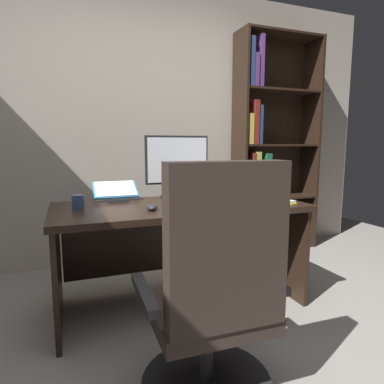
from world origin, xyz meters
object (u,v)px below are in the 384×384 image
object	(u,v)px
bookshelf	(266,156)
coffee_mug	(78,202)
monitor	(177,167)
notepad	(219,201)
pen	(221,200)
keyboard	(197,205)
computer_mouse	(152,207)
desk	(177,229)
open_binder	(260,203)
laptop	(230,188)
office_chair	(215,306)
reading_stand_with_book	(116,191)

from	to	relation	value
bookshelf	coffee_mug	bearing A→B (deg)	-156.80
monitor	notepad	xyz separation A→B (m)	(0.22, -0.27, -0.23)
pen	coffee_mug	distance (m)	0.97
keyboard	computer_mouse	distance (m)	0.30
bookshelf	keyboard	world-z (taller)	bookshelf
desk	open_binder	distance (m)	0.61
laptop	notepad	size ratio (longest dim) A/B	1.68
monitor	notepad	distance (m)	0.42
bookshelf	office_chair	bearing A→B (deg)	-127.69
pen	reading_stand_with_book	bearing A→B (deg)	155.26
coffee_mug	computer_mouse	bearing A→B (deg)	-28.91
computer_mouse	open_binder	xyz separation A→B (m)	(0.74, -0.05, -0.01)
monitor	pen	size ratio (longest dim) A/B	3.49
bookshelf	notepad	size ratio (longest dim) A/B	10.65
bookshelf	computer_mouse	distance (m)	1.84
monitor	open_binder	xyz separation A→B (m)	(0.44, -0.46, -0.23)
open_binder	notepad	world-z (taller)	open_binder
notepad	coffee_mug	bearing A→B (deg)	174.24
office_chair	reading_stand_with_book	distance (m)	1.30
keyboard	notepad	size ratio (longest dim) A/B	2.00
pen	open_binder	bearing A→B (deg)	-43.00
office_chair	notepad	size ratio (longest dim) A/B	5.06
desk	pen	bearing A→B (deg)	-16.73
desk	coffee_mug	distance (m)	0.70
computer_mouse	open_binder	size ratio (longest dim) A/B	0.21
computer_mouse	notepad	world-z (taller)	computer_mouse
desk	notepad	distance (m)	0.36
notepad	coffee_mug	xyz separation A→B (m)	(-0.94, 0.10, 0.04)
laptop	keyboard	xyz separation A→B (m)	(-0.45, -0.41, -0.04)
notepad	open_binder	bearing A→B (deg)	-40.30
bookshelf	office_chair	size ratio (longest dim) A/B	2.10
office_chair	laptop	distance (m)	1.40
office_chair	reading_stand_with_book	xyz separation A→B (m)	(-0.23, 1.23, 0.34)
office_chair	pen	xyz separation A→B (m)	(0.46, 0.91, 0.29)
office_chair	computer_mouse	distance (m)	0.83
office_chair	laptop	bearing A→B (deg)	62.10
desk	bookshelf	bearing A→B (deg)	33.30
laptop	notepad	world-z (taller)	laptop
pen	office_chair	bearing A→B (deg)	-116.93
office_chair	keyboard	size ratio (longest dim) A/B	2.53
reading_stand_with_book	open_binder	world-z (taller)	reading_stand_with_book
notepad	coffee_mug	distance (m)	0.95
keyboard	pen	size ratio (longest dim) A/B	3.00
office_chair	open_binder	size ratio (longest dim) A/B	2.19
bookshelf	office_chair	xyz separation A→B (m)	(-1.41, -1.83, -0.56)
desk	computer_mouse	distance (m)	0.39
keyboard	reading_stand_with_book	bearing A→B (deg)	134.74
reading_stand_with_book	monitor	bearing A→B (deg)	-6.32
open_binder	keyboard	bearing A→B (deg)	158.55
keyboard	desk	bearing A→B (deg)	105.40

